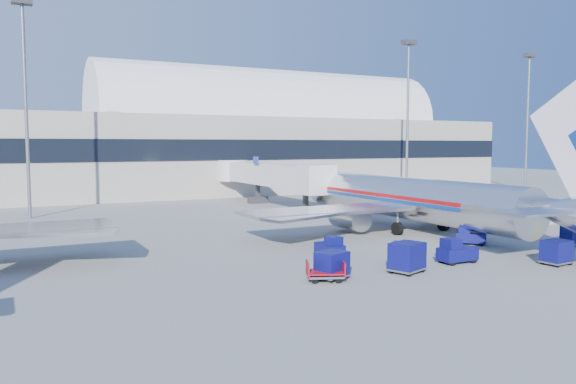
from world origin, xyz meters
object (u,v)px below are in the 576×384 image
mast_west (25,76)px  cart_solo_far (574,235)px  cart_solo_near (557,252)px  barrier_near (500,224)px  cart_train_a (401,253)px  airliner_main (414,199)px  jetbridge_near (265,174)px  tug_lead (456,252)px  cart_train_b (407,257)px  mast_far_east (528,102)px  tug_right (470,236)px  barrier_mid (525,222)px  cart_open_red (326,274)px  barrier_far (548,220)px  tug_left (330,247)px  cart_train_c (332,265)px  mast_east (408,96)px

mast_west → cart_solo_far: 53.48m
cart_solo_near → barrier_near: bearing=50.9°
barrier_near → cart_train_a: cart_train_a is taller
airliner_main → cart_solo_far: bearing=-60.5°
cart_solo_near → mast_west: bearing=121.6°
cart_train_a → jetbridge_near: bearing=39.7°
tug_lead → cart_train_b: bearing=-169.7°
mast_far_east → tug_right: (-45.44, -32.69, -14.14)m
tug_lead → tug_right: 7.61m
barrier_mid → cart_open_red: barrier_mid is taller
cart_solo_near → cart_open_red: size_ratio=0.75×
cart_solo_near → barrier_far: bearing=35.4°
barrier_mid → airliner_main: bearing=167.5°
airliner_main → barrier_mid: airliner_main is taller
cart_solo_near → cart_open_red: (-15.46, 3.11, -0.45)m
airliner_main → tug_right: (-0.44, -7.20, -2.27)m
airliner_main → barrier_mid: size_ratio=12.42×
barrier_near → tug_right: 9.66m
barrier_far → jetbridge_near: bearing=120.5°
cart_train_b → cart_solo_near: cart_train_b is taller
barrier_mid → tug_right: size_ratio=1.26×
tug_right → cart_solo_far: cart_solo_far is taller
barrier_near → jetbridge_near: bearing=109.9°
barrier_far → tug_lead: tug_lead is taller
tug_right → tug_left: bearing=-134.2°
jetbridge_near → barrier_mid: size_ratio=9.17×
tug_lead → cart_solo_far: (12.75, 0.71, 0.04)m
cart_train_a → cart_solo_far: cart_solo_far is taller
mast_far_east → cart_train_b: size_ratio=9.05×
mast_far_east → cart_solo_far: bearing=-136.5°
mast_west → airliner_main: bearing=-40.4°
cart_train_a → cart_solo_far: 16.38m
tug_right → barrier_near: bearing=78.2°
cart_train_b → cart_open_red: 5.48m
barrier_mid → cart_solo_near: 17.78m
barrier_far → cart_open_red: (-31.13, -9.66, -0.04)m
cart_train_a → barrier_mid: bearing=-17.5°
barrier_near → barrier_far: size_ratio=1.00×
tug_right → cart_train_c: 16.23m
mast_east → cart_train_a: bearing=-129.6°
cart_train_c → tug_right: bearing=-1.0°
mast_east → barrier_mid: bearing=-107.3°
mast_east → cart_solo_far: 41.57m
barrier_mid → cart_train_a: 22.90m
airliner_main → cart_train_b: (-11.09, -12.64, -1.95)m
cart_train_b → cart_open_red: bearing=155.3°
jetbridge_near → cart_train_a: (-7.65, -37.07, -3.15)m
jetbridge_near → cart_train_a: bearing=-101.7°
airliner_main → tug_left: airliner_main is taller
cart_train_a → barrier_near: bearing=-14.1°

